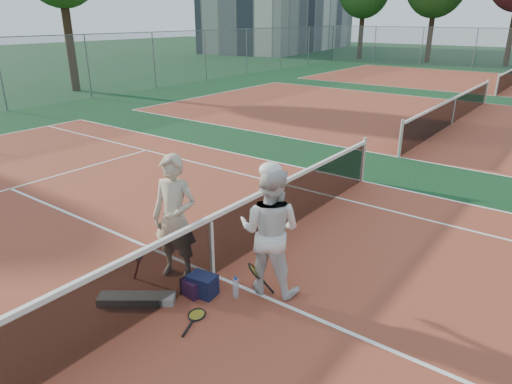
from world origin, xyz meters
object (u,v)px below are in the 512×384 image
Objects in this scene: sports_bag_purple at (192,287)px; player_b at (270,231)px; net_main at (212,246)px; player_a at (175,218)px; sports_bag_navy at (203,285)px; water_bottle at (236,288)px; racket_red at (142,264)px; racket_black_held at (254,279)px; racket_spare at (197,315)px.

player_b is at bearing 45.26° from sports_bag_purple.
net_main is 0.71m from player_a.
sports_bag_navy is at bearing -63.42° from net_main.
player_b is at bearing 3.83° from player_a.
water_bottle is (0.43, 0.23, -0.01)m from sports_bag_navy.
player_b reaches higher than racket_red.
sports_bag_navy is at bearing 30.56° from player_b.
player_a is at bearing 5.76° from player_b.
player_b is 3.32× the size of racket_red.
player_a is at bearing -145.24° from net_main.
water_bottle is (0.55, 0.33, 0.02)m from sports_bag_purple.
water_bottle is at bearing 31.43° from sports_bag_purple.
player_b is 3.82× the size of racket_black_held.
racket_red is at bearing 61.47° from racket_spare.
sports_bag_purple is at bearing -3.67° from racket_black_held.
sports_bag_navy is at bearing -8.90° from racket_red.
racket_red is at bearing -142.79° from player_a.
racket_black_held is 1.67× the size of water_bottle.
player_a is at bearing -177.30° from water_bottle.
water_bottle is (1.12, 0.05, -0.83)m from player_a.
net_main is at bearing -43.76° from racket_black_held.
racket_red reaches higher than sports_bag_purple.
racket_spare is at bearing 55.07° from player_b.
water_bottle is (1.44, 0.50, -0.14)m from racket_red.
player_a reaches higher than racket_red.
sports_bag_purple reaches higher than racket_spare.
water_bottle is (0.15, 0.66, 0.14)m from racket_spare.
water_bottle is (0.68, -0.26, -0.36)m from net_main.
sports_bag_navy is 1.29× the size of sports_bag_purple.
player_a is 3.91× the size of racket_black_held.
player_a is at bearing 165.36° from sports_bag_navy.
player_a is 6.52× the size of water_bottle.
sports_bag_navy is 0.49m from water_bottle.
racket_red reaches higher than water_bottle.
sports_bag_purple is (0.13, -0.59, -0.38)m from net_main.
sports_bag_purple is at bearing -138.31° from sports_bag_navy.
player_b is 6.37× the size of water_bottle.
racket_black_held is at bearing 0.50° from racket_red.
racket_red is 1.92× the size of water_bottle.
racket_black_held reaches higher than racket_spare.
net_main is at bearing 116.58° from sports_bag_navy.
player_b is (1.38, 0.53, -0.02)m from player_a.
player_a is 1.47m from player_b.
water_bottle is at bearing 46.45° from player_b.
sports_bag_navy reaches higher than sports_bag_purple.
net_main is 18.30× the size of racket_spare.
player_b reaches higher than sports_bag_purple.
sports_bag_navy is at bearing 12.22° from racket_spare.
sports_bag_purple is (-0.40, 0.33, 0.11)m from racket_spare.
player_a is 6.27× the size of sports_bag_purple.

